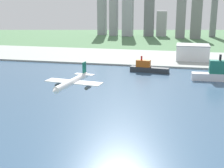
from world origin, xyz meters
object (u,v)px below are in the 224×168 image
object	(u,v)px
warehouse_main	(193,52)
container_barge	(148,68)
airplane_landing	(72,82)
ferry_boat	(215,73)

from	to	relation	value
warehouse_main	container_barge	bearing A→B (deg)	-121.98
container_barge	warehouse_main	world-z (taller)	warehouse_main
airplane_landing	warehouse_main	distance (m)	336.15
container_barge	warehouse_main	size ratio (longest dim) A/B	1.04
ferry_boat	container_barge	distance (m)	83.55
ferry_boat	container_barge	world-z (taller)	ferry_boat
airplane_landing	container_barge	distance (m)	240.47
ferry_boat	container_barge	xyz separation A→B (m)	(-78.74, 27.79, -2.90)
ferry_boat	warehouse_main	bearing A→B (deg)	100.69
ferry_boat	warehouse_main	distance (m)	120.38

